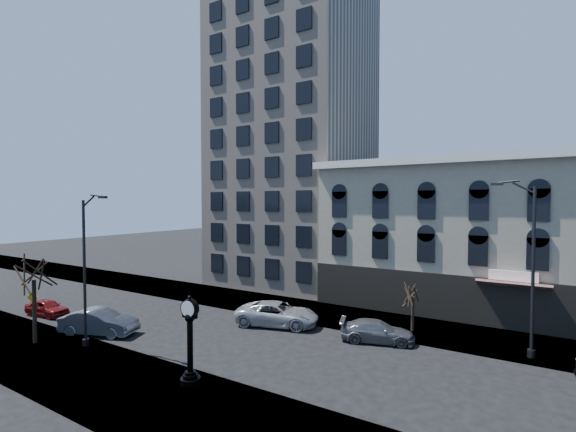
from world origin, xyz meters
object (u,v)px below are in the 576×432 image
Objects in this scene: street_lamp_near at (91,230)px; car_near_b at (99,322)px; warning_sign at (33,303)px; car_near_a at (47,308)px; street_clock at (190,344)px.

street_lamp_near reaches higher than car_near_b.
car_near_b is at bearing 138.62° from street_lamp_near.
warning_sign is 5.22m from car_near_b.
street_clock is at bearing -104.74° from car_near_a.
street_lamp_near is at bearing -151.31° from car_near_b.
street_lamp_near is 1.85× the size of car_near_b.
street_clock is 15.43m from warning_sign.
car_near_a is at bearing 166.62° from street_clock.
street_lamp_near is at bearing 172.89° from street_clock.
warning_sign is at bearing -136.46° from car_near_a.
street_lamp_near is at bearing -110.01° from car_near_a.
car_near_a is (-9.78, 2.36, -6.66)m from street_lamp_near.
street_clock is at bearing -122.62° from car_near_b.
warning_sign is at bearing 178.85° from street_lamp_near.
street_clock is 1.64× the size of warning_sign.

